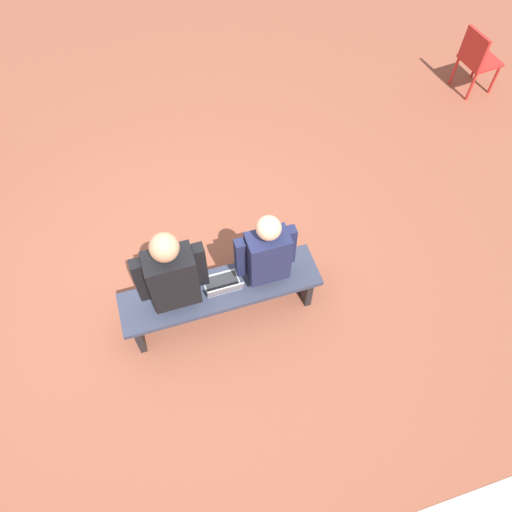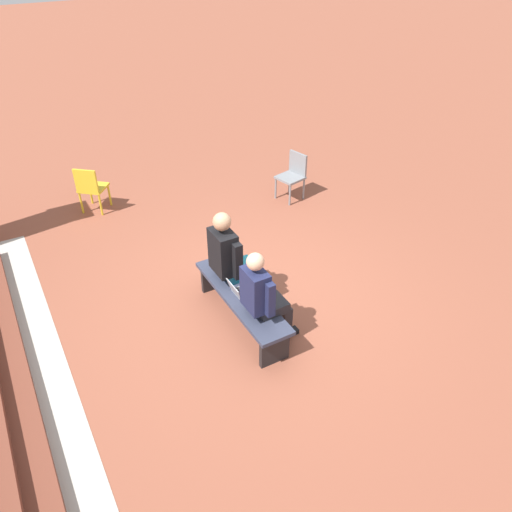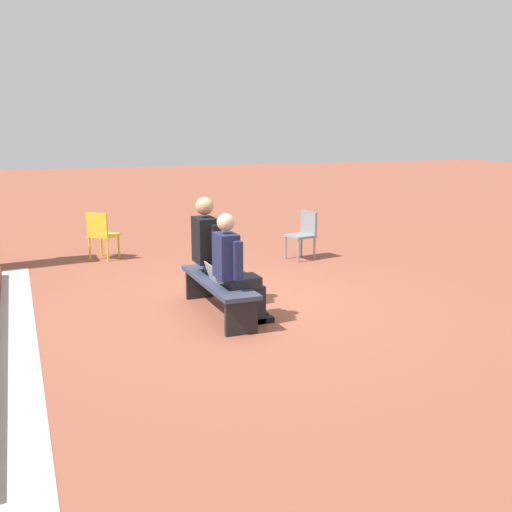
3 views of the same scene
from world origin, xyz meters
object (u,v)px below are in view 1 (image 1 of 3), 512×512
Objects in this scene: bench at (221,293)px; plastic_chair_far_right at (477,57)px; laptop at (223,286)px; person_adult at (172,275)px; person_student at (264,254)px.

bench is 4.54m from plastic_chair_far_right.
laptop is (-0.02, 0.01, 0.15)m from bench.
laptop is 4.52m from plastic_chair_far_right.
bench is 5.62× the size of laptop.
plastic_chair_far_right is at bearing -150.47° from bench.
person_adult is at bearing -11.60° from laptop.
plastic_chair_far_right is at bearing -153.45° from person_adult.
person_student is at bearing -171.12° from bench.
laptop reaches higher than bench.
plastic_chair_far_right is (-3.53, -2.17, -0.23)m from person_student.
plastic_chair_far_right is (-3.92, -2.25, -0.02)m from laptop.
person_adult is (0.81, -0.01, 0.04)m from person_student.
person_adult is 0.49m from laptop.
person_student reaches higher than bench.
person_adult is at bearing -0.42° from person_student.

